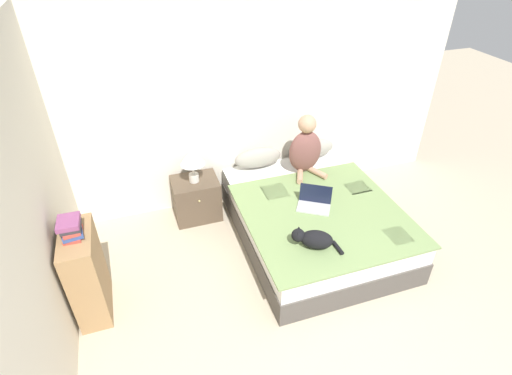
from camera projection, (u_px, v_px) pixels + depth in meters
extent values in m
cube|color=silver|center=(249.00, 104.00, 4.74)|extent=(5.32, 0.05, 2.55)
cube|color=silver|center=(31.00, 227.00, 2.88)|extent=(0.05, 4.25, 2.55)
cube|color=#4C4742|center=(313.00, 227.00, 4.63)|extent=(1.63, 2.09, 0.28)
cube|color=silver|center=(314.00, 211.00, 4.49)|extent=(1.60, 2.06, 0.21)
cube|color=#758E56|center=(324.00, 214.00, 4.26)|extent=(1.68, 1.67, 0.02)
cube|color=#B2BC70|center=(275.00, 191.00, 4.59)|extent=(0.27, 0.28, 0.01)
cube|color=#B2BC70|center=(398.00, 236.00, 3.97)|extent=(0.22, 0.25, 0.01)
cube|color=#B2BC70|center=(357.00, 188.00, 4.66)|extent=(0.26, 0.23, 0.01)
ellipsoid|color=gray|center=(258.00, 158.00, 4.96)|extent=(0.60, 0.20, 0.26)
ellipsoid|color=gray|center=(312.00, 149.00, 5.15)|extent=(0.60, 0.20, 0.26)
ellipsoid|color=brown|center=(305.00, 152.00, 4.81)|extent=(0.41, 0.22, 0.54)
sphere|color=tan|center=(307.00, 124.00, 4.60)|extent=(0.21, 0.21, 0.21)
cylinder|color=tan|center=(300.00, 175.00, 4.80)|extent=(0.18, 0.29, 0.07)
cylinder|color=tan|center=(317.00, 172.00, 4.86)|extent=(0.18, 0.29, 0.07)
ellipsoid|color=black|center=(317.00, 240.00, 3.78)|extent=(0.36, 0.31, 0.18)
sphere|color=black|center=(298.00, 235.00, 3.79)|extent=(0.13, 0.13, 0.13)
cone|color=black|center=(298.00, 234.00, 3.73)|extent=(0.06, 0.06, 0.06)
cone|color=black|center=(299.00, 229.00, 3.79)|extent=(0.06, 0.06, 0.06)
cylinder|color=black|center=(338.00, 248.00, 3.79)|extent=(0.05, 0.17, 0.04)
cube|color=#B7B7BC|center=(313.00, 208.00, 4.31)|extent=(0.40, 0.36, 0.02)
cube|color=black|center=(316.00, 194.00, 4.35)|extent=(0.32, 0.23, 0.20)
cube|color=brown|center=(196.00, 198.00, 4.89)|extent=(0.55, 0.43, 0.53)
sphere|color=tan|center=(199.00, 201.00, 4.64)|extent=(0.03, 0.03, 0.03)
cylinder|color=beige|center=(194.00, 178.00, 4.70)|extent=(0.12, 0.12, 0.10)
cylinder|color=beige|center=(193.00, 169.00, 4.63)|extent=(0.02, 0.02, 0.14)
cone|color=white|center=(192.00, 157.00, 4.54)|extent=(0.29, 0.29, 0.18)
cube|color=#99754C|center=(87.00, 274.00, 3.61)|extent=(0.27, 0.59, 0.91)
cube|color=#B24238|center=(73.00, 234.00, 3.34)|extent=(0.15, 0.23, 0.03)
cube|color=#334C8E|center=(72.00, 231.00, 3.33)|extent=(0.19, 0.25, 0.04)
cube|color=#B24238|center=(71.00, 228.00, 3.31)|extent=(0.17, 0.25, 0.03)
cube|color=#2D2D33|center=(71.00, 226.00, 3.28)|extent=(0.16, 0.18, 0.03)
cube|color=#844270|center=(68.00, 222.00, 3.27)|extent=(0.18, 0.22, 0.04)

